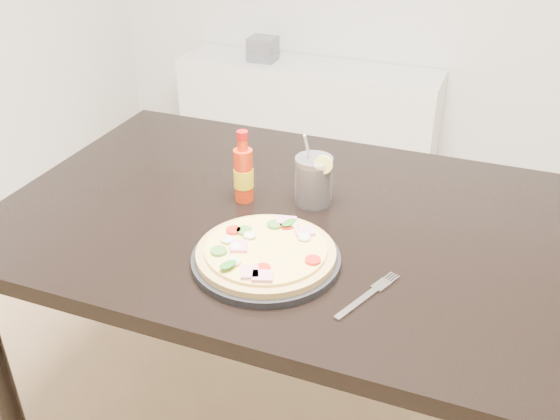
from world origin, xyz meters
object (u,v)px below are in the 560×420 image
(hot_sauce_bottle, at_px, (244,173))
(cola_cup, at_px, (314,181))
(pizza, at_px, (266,251))
(media_console, at_px, (307,110))
(dining_table, at_px, (298,245))
(plate, at_px, (266,259))
(fork, at_px, (369,294))

(hot_sauce_bottle, distance_m, cola_cup, 0.17)
(pizza, xyz_separation_m, media_console, (-0.61, 2.07, -0.53))
(dining_table, xyz_separation_m, media_console, (-0.61, 1.86, -0.42))
(plate, height_order, cola_cup, cola_cup)
(plate, xyz_separation_m, media_console, (-0.61, 2.07, -0.51))
(pizza, bearing_deg, cola_cup, 87.70)
(pizza, bearing_deg, media_console, 106.41)
(media_console, bearing_deg, hot_sauce_bottle, -75.99)
(fork, bearing_deg, plate, -165.16)
(media_console, bearing_deg, fork, -68.27)
(fork, bearing_deg, pizza, -165.30)
(dining_table, distance_m, fork, 0.34)
(hot_sauce_bottle, height_order, cola_cup, same)
(pizza, xyz_separation_m, cola_cup, (0.01, 0.27, 0.03))
(dining_table, distance_m, pizza, 0.23)
(pizza, bearing_deg, fork, -7.91)
(hot_sauce_bottle, relative_size, media_console, 0.13)
(media_console, bearing_deg, pizza, -73.59)
(pizza, height_order, media_console, pizza)
(pizza, distance_m, media_console, 2.22)
(cola_cup, bearing_deg, dining_table, -98.91)
(hot_sauce_bottle, distance_m, fork, 0.46)
(dining_table, xyz_separation_m, fork, (0.23, -0.23, 0.09))
(plate, height_order, media_console, plate)
(dining_table, distance_m, media_console, 2.00)
(cola_cup, bearing_deg, pizza, -92.30)
(cola_cup, height_order, fork, cola_cup)
(pizza, relative_size, media_console, 0.21)
(cola_cup, bearing_deg, fork, -54.69)
(dining_table, relative_size, pizza, 4.85)
(cola_cup, relative_size, media_console, 0.13)
(dining_table, height_order, plate, plate)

